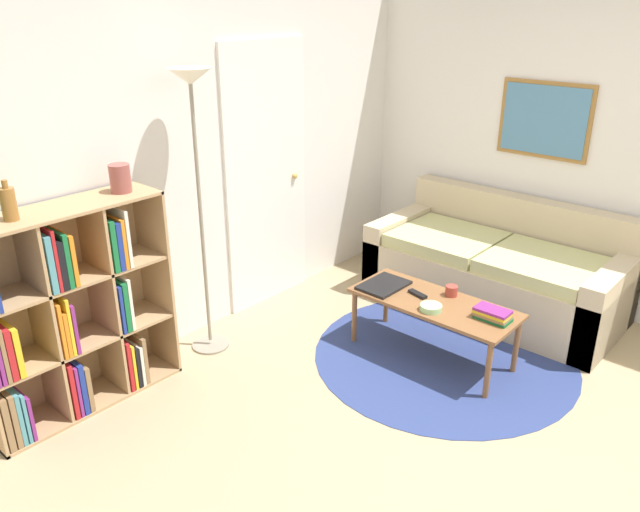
# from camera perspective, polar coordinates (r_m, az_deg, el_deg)

# --- Properties ---
(ground_plane) EXTENTS (14.00, 14.00, 0.00)m
(ground_plane) POSITION_cam_1_polar(r_m,az_deg,el_deg) (3.59, 18.18, -17.83)
(ground_plane) COLOR tan
(wall_back) EXTENTS (7.06, 0.11, 2.60)m
(wall_back) POSITION_cam_1_polar(r_m,az_deg,el_deg) (4.39, -10.17, 9.48)
(wall_back) COLOR silver
(wall_back) RESTS_ON ground_plane
(wall_right) EXTENTS (0.08, 5.43, 2.60)m
(wall_right) POSITION_cam_1_polar(r_m,az_deg,el_deg) (5.23, 17.15, 11.10)
(wall_right) COLOR silver
(wall_right) RESTS_ON ground_plane
(rug) EXTENTS (1.76, 1.76, 0.01)m
(rug) POSITION_cam_1_polar(r_m,az_deg,el_deg) (4.37, 11.27, -8.93)
(rug) COLOR navy
(rug) RESTS_ON ground_plane
(bookshelf) EXTENTS (1.13, 0.34, 1.22)m
(bookshelf) POSITION_cam_1_polar(r_m,az_deg,el_deg) (3.82, -22.44, -5.11)
(bookshelf) COLOR tan
(bookshelf) RESTS_ON ground_plane
(floor_lamp) EXTENTS (0.27, 0.27, 1.88)m
(floor_lamp) POSITION_cam_1_polar(r_m,az_deg,el_deg) (3.93, -11.47, 11.53)
(floor_lamp) COLOR gray
(floor_lamp) RESTS_ON ground_plane
(couch) EXTENTS (0.91, 1.88, 0.81)m
(couch) POSITION_cam_1_polar(r_m,az_deg,el_deg) (5.06, 15.97, -1.25)
(couch) COLOR #CCB793
(couch) RESTS_ON ground_plane
(coffee_table) EXTENTS (0.46, 1.10, 0.41)m
(coffee_table) POSITION_cam_1_polar(r_m,az_deg,el_deg) (4.19, 10.35, -4.61)
(coffee_table) COLOR brown
(coffee_table) RESTS_ON ground_plane
(laptop) EXTENTS (0.34, 0.25, 0.02)m
(laptop) POSITION_cam_1_polar(r_m,az_deg,el_deg) (4.32, 5.84, -2.67)
(laptop) COLOR black
(laptop) RESTS_ON coffee_table
(bowl) EXTENTS (0.14, 0.14, 0.04)m
(bowl) POSITION_cam_1_polar(r_m,az_deg,el_deg) (4.04, 10.11, -4.67)
(bowl) COLOR #9ED193
(bowl) RESTS_ON coffee_table
(book_stack_on_table) EXTENTS (0.13, 0.22, 0.07)m
(book_stack_on_table) POSITION_cam_1_polar(r_m,az_deg,el_deg) (4.00, 15.50, -5.17)
(book_stack_on_table) COLOR #196B38
(book_stack_on_table) RESTS_ON coffee_table
(cup) EXTENTS (0.08, 0.08, 0.07)m
(cup) POSITION_cam_1_polar(r_m,az_deg,el_deg) (4.25, 11.93, -3.13)
(cup) COLOR #A33D33
(cup) RESTS_ON coffee_table
(remote) EXTENTS (0.08, 0.15, 0.02)m
(remote) POSITION_cam_1_polar(r_m,az_deg,el_deg) (4.22, 8.90, -3.45)
(remote) COLOR black
(remote) RESTS_ON coffee_table
(bottle_right) EXTENTS (0.08, 0.08, 0.21)m
(bottle_right) POSITION_cam_1_polar(r_m,az_deg,el_deg) (3.48, -26.59, 4.30)
(bottle_right) COLOR olive
(bottle_right) RESTS_ON bookshelf
(vase_on_shelf) EXTENTS (0.12, 0.12, 0.16)m
(vase_on_shelf) POSITION_cam_1_polar(r_m,az_deg,el_deg) (3.77, -17.81, 6.78)
(vase_on_shelf) COLOR #934C47
(vase_on_shelf) RESTS_ON bookshelf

